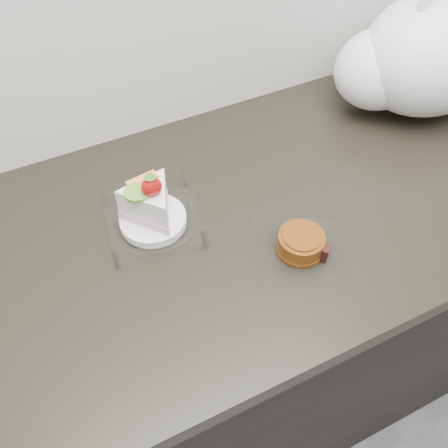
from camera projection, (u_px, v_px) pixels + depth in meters
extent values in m
cube|color=black|center=(225.00, 338.00, 1.29)|extent=(2.00, 0.60, 0.86)
cube|color=black|center=(226.00, 226.00, 0.95)|extent=(2.04, 0.64, 0.04)
cube|color=white|center=(154.00, 224.00, 0.92)|extent=(0.19, 0.19, 0.00)
cylinder|color=white|center=(153.00, 220.00, 0.91)|extent=(0.12, 0.12, 0.02)
ellipsoid|color=red|center=(151.00, 187.00, 0.83)|extent=(0.04, 0.03, 0.04)
cone|color=#2D7223|center=(150.00, 179.00, 0.82)|extent=(0.02, 0.02, 0.01)
cylinder|color=#73AA31|center=(137.00, 192.00, 0.84)|extent=(0.04, 0.04, 0.01)
cube|color=orange|center=(142.00, 180.00, 0.86)|extent=(0.06, 0.03, 0.01)
cube|color=white|center=(300.00, 249.00, 0.88)|extent=(0.22, 0.21, 0.00)
cylinder|color=#71340D|center=(301.00, 243.00, 0.87)|extent=(0.10, 0.10, 0.04)
cylinder|color=#71340D|center=(300.00, 248.00, 0.88)|extent=(0.11, 0.11, 0.01)
cylinder|color=#71340D|center=(302.00, 236.00, 0.86)|extent=(0.09, 0.09, 0.00)
cube|color=black|center=(322.00, 252.00, 0.86)|extent=(0.03, 0.03, 0.03)
ellipsoid|color=white|center=(435.00, 53.00, 1.06)|extent=(0.38, 0.31, 0.26)
ellipsoid|color=white|center=(380.00, 69.00, 1.07)|extent=(0.22, 0.20, 0.17)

